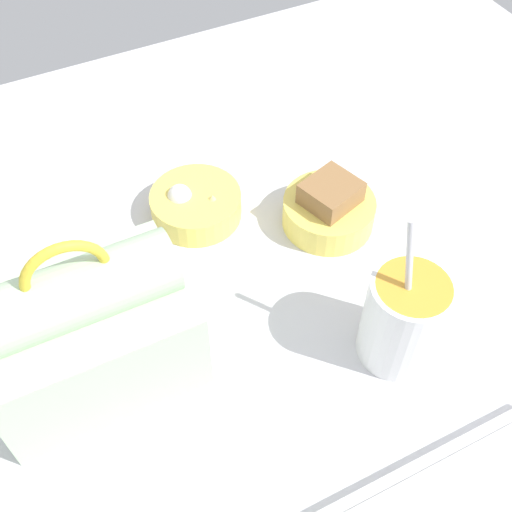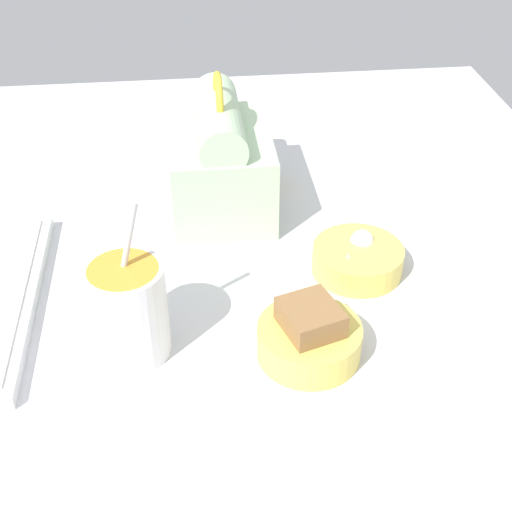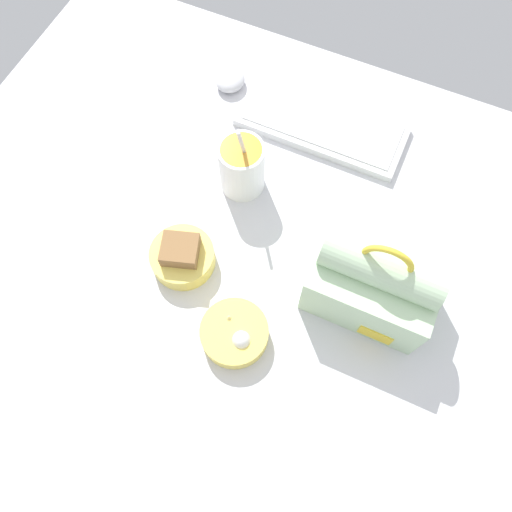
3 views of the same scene
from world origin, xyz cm
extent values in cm
cube|color=silver|center=(0.00, 0.00, 1.00)|extent=(140.00, 110.00, 2.00)
cube|color=silver|center=(-0.57, 34.18, 2.90)|extent=(35.10, 14.30, 1.80)
cube|color=white|center=(-0.57, 34.18, 3.95)|extent=(32.30, 11.73, 0.30)
cube|color=#B7D6AD|center=(20.39, 2.35, 7.94)|extent=(21.01, 14.53, 11.87)
cylinder|color=#B7D6AD|center=(20.39, 2.35, 15.67)|extent=(19.96, 6.53, 6.53)
cube|color=yellow|center=(24.07, -5.02, 5.27)|extent=(5.88, 0.30, 3.56)
torus|color=yellow|center=(20.39, 2.35, 18.61)|extent=(8.35, 1.00, 8.35)
cylinder|color=white|center=(-10.18, 14.84, 7.87)|extent=(8.82, 8.82, 11.74)
cylinder|color=gold|center=(-10.18, 14.84, 13.44)|extent=(7.76, 7.76, 0.60)
cylinder|color=silver|center=(-9.52, 14.39, 15.00)|extent=(0.70, 3.94, 13.26)
cylinder|color=#EFD65B|center=(-13.13, -5.22, 4.00)|extent=(11.93, 11.93, 4.01)
cube|color=olive|center=(-13.13, -5.22, 6.21)|extent=(8.08, 7.70, 5.61)
cylinder|color=#EFD65B|center=(1.71, -14.26, 3.82)|extent=(11.94, 11.94, 3.64)
ellipsoid|color=white|center=(3.50, -15.16, 5.18)|extent=(3.25, 3.25, 3.82)
cone|color=#F4DB84|center=(0.22, -12.59, 4.82)|extent=(5.39, 5.39, 3.10)
sphere|color=black|center=(2.10, -17.89, 3.99)|extent=(1.43, 1.43, 1.43)
sphere|color=black|center=(2.60, -17.19, 3.99)|extent=(1.43, 1.43, 1.43)
sphere|color=black|center=(2.66, -16.34, 3.99)|extent=(1.43, 1.43, 1.43)
ellipsoid|color=silver|center=(-23.26, 36.75, 3.55)|extent=(6.34, 6.88, 3.11)
camera|label=1|loc=(20.82, 41.95, 64.59)|focal=45.00mm
camera|label=2|loc=(-71.66, 7.39, 59.68)|focal=50.00mm
camera|label=3|loc=(13.96, -32.35, 89.16)|focal=35.00mm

